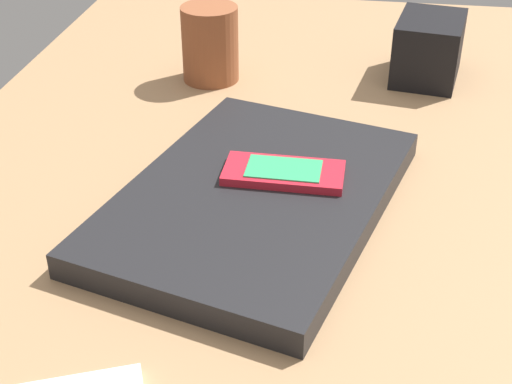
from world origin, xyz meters
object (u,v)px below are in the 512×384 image
object	(u,v)px
cell_phone_on_laptop	(281,172)
pen_cup	(210,44)
laptop_closed	(256,198)
desk_organizer	(428,49)

from	to	relation	value
cell_phone_on_laptop	pen_cup	bearing A→B (deg)	24.72
laptop_closed	pen_cup	bearing A→B (deg)	35.10
laptop_closed	desk_organizer	size ratio (longest dim) A/B	3.01
desk_organizer	pen_cup	distance (cm)	29.02
pen_cup	desk_organizer	bearing A→B (deg)	-80.21
desk_organizer	pen_cup	bearing A→B (deg)	109.28
cell_phone_on_laptop	pen_cup	xyz separation A→B (cm)	(28.22, 12.99, 1.93)
laptop_closed	cell_phone_on_laptop	distance (cm)	3.61
cell_phone_on_laptop	pen_cup	world-z (taller)	pen_cup
desk_organizer	laptop_closed	bearing A→B (deg)	162.98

